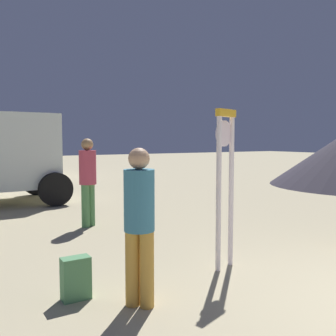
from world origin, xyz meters
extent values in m
cylinder|color=white|center=(-1.17, 2.38, 1.04)|extent=(0.07, 0.07, 2.08)
cylinder|color=white|center=(-0.86, 2.48, 1.04)|extent=(0.07, 0.07, 2.08)
cube|color=yellow|center=(-1.02, 2.43, 2.13)|extent=(0.41, 0.20, 0.10)
cylinder|color=white|center=(-1.03, 2.46, 1.86)|extent=(0.35, 0.15, 0.35)
cube|color=black|center=(-1.04, 2.49, 1.86)|extent=(0.07, 0.03, 0.07)
cube|color=black|center=(-1.04, 2.49, 1.86)|extent=(0.11, 0.05, 0.11)
cylinder|color=gold|center=(-2.62, 2.04, 0.41)|extent=(0.15, 0.15, 0.82)
cylinder|color=gold|center=(-2.51, 1.92, 0.41)|extent=(0.15, 0.15, 0.82)
cylinder|color=teal|center=(-2.56, 1.98, 1.14)|extent=(0.32, 0.32, 0.65)
sphere|color=tan|center=(-2.56, 1.98, 1.58)|extent=(0.22, 0.22, 0.22)
cube|color=#518D5A|center=(-3.09, 2.50, 0.24)|extent=(0.31, 0.18, 0.48)
cube|color=#61815A|center=(-3.09, 2.61, 0.17)|extent=(0.22, 0.04, 0.21)
cylinder|color=#4E874E|center=(-1.74, 5.81, 0.44)|extent=(0.16, 0.16, 0.87)
cylinder|color=#4E874E|center=(-1.88, 5.72, 0.44)|extent=(0.16, 0.16, 0.87)
cylinder|color=#BF4155|center=(-1.81, 5.77, 1.22)|extent=(0.34, 0.34, 0.69)
sphere|color=#A67D52|center=(-1.81, 5.77, 1.68)|extent=(0.24, 0.24, 0.24)
cube|color=silver|center=(-2.44, 9.65, 1.47)|extent=(1.80, 2.19, 2.03)
cube|color=black|center=(-1.53, 9.66, 1.87)|extent=(0.03, 1.84, 0.89)
cylinder|color=black|center=(-1.77, 8.48, 0.45)|extent=(0.90, 0.25, 0.90)
cylinder|color=black|center=(-1.77, 10.83, 0.45)|extent=(0.90, 0.25, 0.90)
cylinder|color=black|center=(-0.86, 17.94, 0.45)|extent=(0.93, 0.51, 0.90)
cylinder|color=black|center=(-1.55, 15.76, 0.45)|extent=(0.93, 0.51, 0.90)
camera|label=1|loc=(-4.29, -1.42, 1.77)|focal=39.32mm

